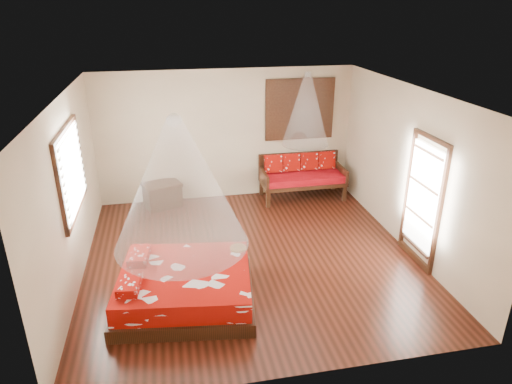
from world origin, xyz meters
TOP-DOWN VIEW (x-y plane):
  - room at (0.00, 0.00)m, footprint 5.54×5.54m
  - bed at (-1.17, -1.03)m, footprint 2.15×1.99m
  - daybed at (1.60, 2.38)m, footprint 1.83×0.81m
  - storage_chest at (-1.45, 2.45)m, footprint 0.89×0.77m
  - shutter_panel at (1.60, 2.72)m, footprint 1.52×0.06m
  - window_left at (-2.71, 0.20)m, footprint 0.10×1.74m
  - glazed_door at (2.72, -0.60)m, footprint 0.08×1.02m
  - wine_tray at (-0.30, -0.54)m, footprint 0.26×0.26m
  - mosquito_net_main at (-1.16, -1.03)m, footprint 1.83×1.83m
  - mosquito_net_daybed at (1.60, 2.25)m, footprint 0.98×0.98m

SIDE VIEW (x-z plane):
  - bed at x=-1.17m, z-range -0.06..0.56m
  - storage_chest at x=-1.45m, z-range 0.00..0.52m
  - daybed at x=1.60m, z-range 0.04..1.00m
  - wine_tray at x=-0.30m, z-range 0.45..0.66m
  - glazed_door at x=2.72m, z-range -0.01..2.15m
  - room at x=0.00m, z-range -0.02..2.82m
  - window_left at x=-2.71m, z-range 1.03..2.37m
  - mosquito_net_main at x=-1.16m, z-range 0.95..2.75m
  - shutter_panel at x=1.60m, z-range 1.24..2.56m
  - mosquito_net_daybed at x=1.60m, z-range 1.25..2.75m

